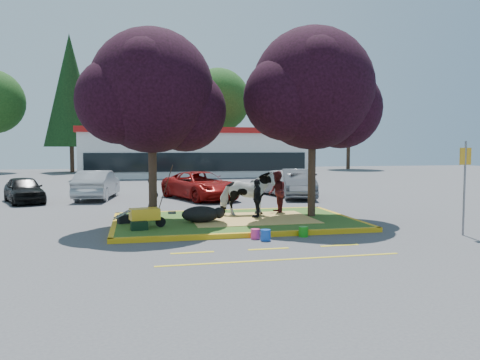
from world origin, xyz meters
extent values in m
plane|color=#424244|center=(0.00, 0.00, 0.00)|extent=(90.00, 90.00, 0.00)
cube|color=#2E5019|center=(0.00, 0.00, 0.07)|extent=(8.00, 5.00, 0.15)
cube|color=gold|center=(0.00, -2.58, 0.07)|extent=(8.30, 0.16, 0.15)
cube|color=gold|center=(0.00, 2.58, 0.07)|extent=(8.30, 0.16, 0.15)
cube|color=gold|center=(-4.08, 0.00, 0.07)|extent=(0.16, 5.30, 0.15)
cube|color=gold|center=(4.08, 0.00, 0.07)|extent=(0.16, 5.30, 0.15)
cube|color=#ECBC61|center=(0.60, 0.00, 0.15)|extent=(4.20, 3.00, 0.01)
cylinder|color=black|center=(-2.80, 0.40, 1.91)|extent=(0.28, 0.28, 3.53)
sphere|color=black|center=(-2.80, 0.40, 4.56)|extent=(4.20, 4.20, 4.20)
sphere|color=black|center=(-1.64, 0.60, 3.93)|extent=(2.86, 2.86, 2.86)
sphere|color=black|center=(-3.85, 0.10, 4.18)|extent=(2.86, 2.86, 2.86)
cylinder|color=black|center=(2.90, 0.20, 2.00)|extent=(0.28, 0.28, 3.70)
sphere|color=black|center=(2.90, 0.20, 4.77)|extent=(4.40, 4.40, 4.40)
sphere|color=black|center=(4.11, 0.40, 4.11)|extent=(2.99, 2.99, 2.99)
sphere|color=black|center=(1.80, -0.10, 4.37)|extent=(2.99, 2.99, 2.99)
cube|color=yellow|center=(-2.00, -4.20, 0.00)|extent=(1.10, 0.12, 0.01)
cube|color=yellow|center=(0.00, -4.20, 0.00)|extent=(1.10, 0.12, 0.01)
cube|color=yellow|center=(2.00, -4.20, 0.00)|extent=(1.10, 0.12, 0.01)
cube|color=yellow|center=(0.00, -5.40, 0.00)|extent=(6.00, 0.10, 0.01)
cube|color=silver|center=(2.00, 28.00, 2.00)|extent=(20.00, 8.00, 4.00)
cube|color=#A41311|center=(2.00, 28.00, 4.15)|extent=(20.40, 8.40, 0.50)
cube|color=black|center=(2.00, 23.95, 1.40)|extent=(19.00, 0.10, 1.60)
cylinder|color=black|center=(-10.00, 37.00, 1.96)|extent=(0.44, 0.44, 3.92)
cone|color=black|center=(-10.00, 37.00, 8.68)|extent=(5.60, 5.60, 11.90)
cylinder|color=black|center=(-2.00, 38.50, 1.54)|extent=(0.44, 0.44, 3.08)
sphere|color=#143811|center=(-2.00, 38.50, 6.82)|extent=(6.16, 6.16, 6.16)
cylinder|color=black|center=(6.00, 37.50, 1.82)|extent=(0.44, 0.44, 3.64)
sphere|color=#143811|center=(6.00, 37.50, 8.06)|extent=(7.28, 7.28, 7.28)
cylinder|color=black|center=(14.00, 38.00, 1.75)|extent=(0.44, 0.44, 3.50)
cone|color=black|center=(14.00, 38.00, 7.75)|extent=(5.00, 5.00, 10.62)
cylinder|color=black|center=(22.00, 37.00, 1.61)|extent=(0.44, 0.44, 3.22)
sphere|color=#143811|center=(22.00, 37.00, 7.13)|extent=(6.44, 6.44, 6.44)
imported|color=silver|center=(0.60, 0.74, 0.97)|extent=(2.01, 1.04, 1.64)
ellipsoid|color=black|center=(-1.27, -0.43, 0.43)|extent=(1.35, 0.87, 0.55)
imported|color=black|center=(-2.79, 0.56, 0.87)|extent=(0.57, 0.63, 1.44)
imported|color=#471416|center=(1.90, 1.24, 0.96)|extent=(0.66, 0.82, 1.61)
imported|color=black|center=(0.84, 0.22, 0.84)|extent=(0.66, 0.88, 1.38)
cylinder|color=black|center=(-2.62, -1.04, 0.31)|extent=(0.33, 0.12, 0.32)
cylinder|color=slate|center=(-3.42, -1.24, 0.27)|extent=(0.04, 0.04, 0.23)
cylinder|color=slate|center=(-3.42, -0.85, 0.27)|extent=(0.04, 0.04, 0.23)
cube|color=yellow|center=(-3.11, -1.04, 0.58)|extent=(0.97, 0.69, 0.36)
cylinder|color=slate|center=(-3.78, -1.24, 0.60)|extent=(0.58, 0.15, 0.30)
cylinder|color=slate|center=(-3.78, -0.85, 0.60)|extent=(0.58, 0.15, 0.30)
cube|color=black|center=(-3.70, -0.01, 0.29)|extent=(0.60, 0.44, 0.28)
cube|color=black|center=(-3.28, -1.43, 0.28)|extent=(0.53, 0.38, 0.26)
cylinder|color=slate|center=(6.28, -3.63, 1.42)|extent=(0.06, 0.06, 2.84)
cube|color=gold|center=(6.28, -3.63, 2.39)|extent=(0.40, 0.05, 0.51)
cylinder|color=#1A9416|center=(1.48, -2.80, 0.15)|extent=(0.36, 0.36, 0.30)
cylinder|color=#F63681|center=(0.00, -2.80, 0.14)|extent=(0.35, 0.35, 0.29)
cylinder|color=blue|center=(0.22, -3.12, 0.16)|extent=(0.30, 0.30, 0.32)
imported|color=black|center=(-8.61, 8.23, 0.64)|extent=(2.75, 4.02, 1.27)
imported|color=#96999D|center=(-5.32, 9.17, 0.74)|extent=(2.15, 4.64, 1.47)
imported|color=maroon|center=(-0.13, 7.88, 0.71)|extent=(4.06, 5.60, 1.41)
imported|color=silver|center=(4.58, 9.32, 0.70)|extent=(3.03, 5.13, 1.39)
imported|color=#57595F|center=(5.00, 7.52, 0.75)|extent=(2.64, 4.80, 1.50)
camera|label=1|loc=(-3.37, -15.81, 2.66)|focal=35.00mm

